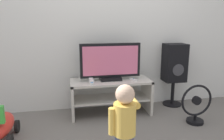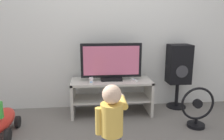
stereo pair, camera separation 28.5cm
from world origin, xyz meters
The scene contains 10 objects.
ground_plane centered at (0.00, 0.00, 0.00)m, with size 16.00×16.00×0.00m, color slate.
wall_back centered at (0.00, 0.52, 1.30)m, with size 10.00×0.06×2.60m.
tv_stand centered at (0.00, 0.22, 0.32)m, with size 1.09×0.44×0.48m.
television centered at (0.00, 0.24, 0.72)m, with size 0.82×0.20×0.50m.
game_console centered at (-0.27, 0.14, 0.50)m, with size 0.05×0.18×0.05m.
remote_primary centered at (0.30, 0.15, 0.49)m, with size 0.08×0.13×0.03m.
child centered at (-0.10, -0.93, 0.44)m, with size 0.29×0.44×0.75m.
speaker_tower centered at (0.99, 0.34, 0.63)m, with size 0.31×0.28×0.94m.
floor_fan centered at (0.99, -0.29, 0.23)m, with size 0.41×0.21×0.50m.
ride_on_toy centered at (-1.30, -0.27, 0.17)m, with size 0.31×0.59×0.45m.
Camera 2 is at (-0.26, -2.64, 1.26)m, focal length 35.00 mm.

